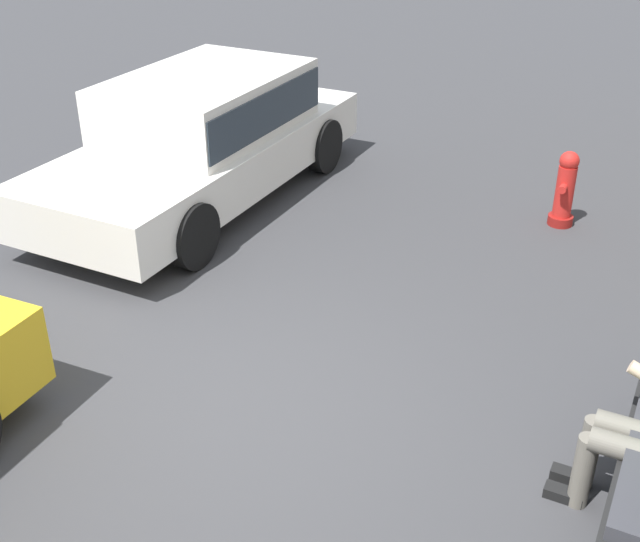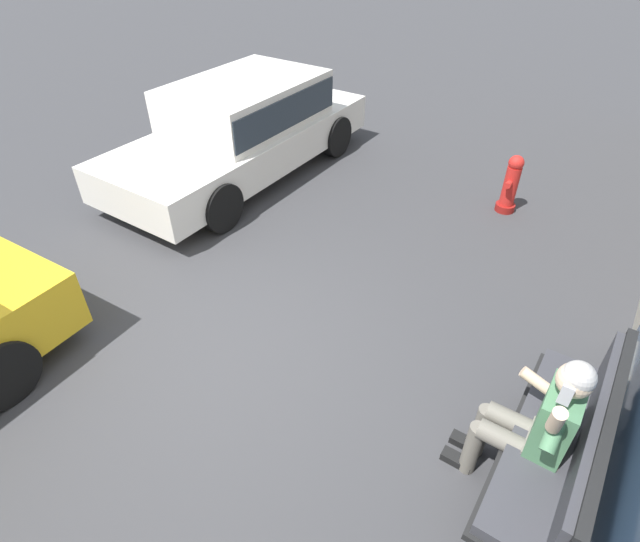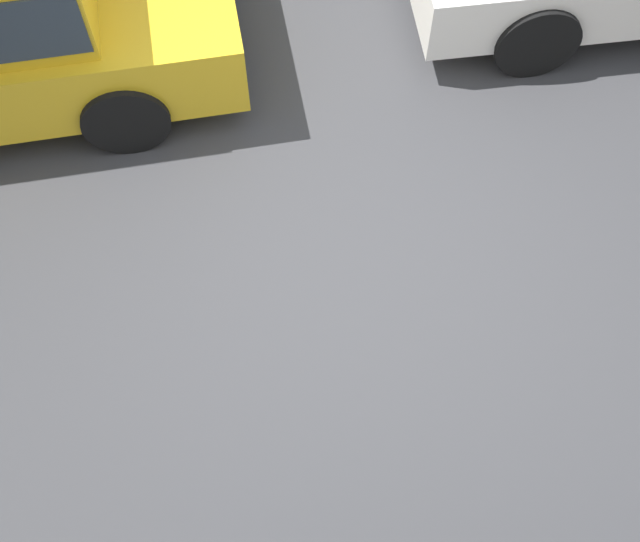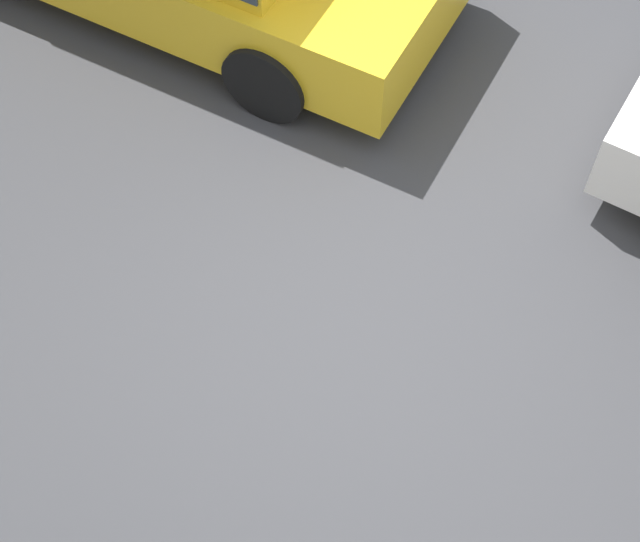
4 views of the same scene
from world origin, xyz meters
TOP-DOWN VIEW (x-y plane):
  - ground_plane at (0.00, 0.00)m, footprint 60.00×60.00m
  - bench at (-0.36, 2.90)m, footprint 1.78×0.55m
  - person_on_phone at (-0.30, 2.67)m, footprint 0.73×0.74m
  - parked_car_near at (-3.14, -2.34)m, footprint 4.40×1.84m
  - fire_hydrant at (-4.21, 1.38)m, footprint 0.38×0.26m

SIDE VIEW (x-z plane):
  - ground_plane at x=0.00m, z-range 0.00..0.00m
  - fire_hydrant at x=-4.21m, z-range -0.01..0.80m
  - bench at x=-0.36m, z-range 0.08..1.10m
  - person_on_phone at x=-0.30m, z-range 0.04..1.39m
  - parked_car_near at x=-3.14m, z-range 0.07..1.45m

